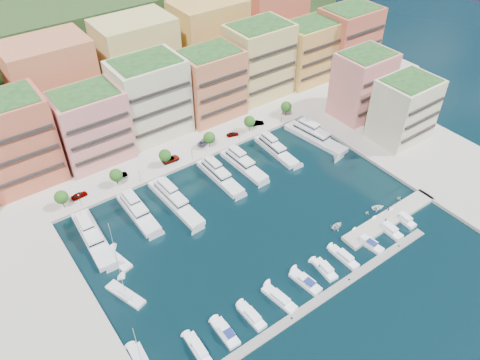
{
  "coord_description": "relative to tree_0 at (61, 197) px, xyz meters",
  "views": [
    {
      "loc": [
        -56.05,
        -71.17,
        89.94
      ],
      "look_at": [
        2.68,
        9.58,
        6.0
      ],
      "focal_mm": 35.0,
      "sensor_mm": 36.0,
      "label": 1
    }
  ],
  "objects": [
    {
      "name": "apartment_1",
      "position": [
        -4.0,
        18.49,
        9.57
      ],
      "size": [
        20.0,
        16.5,
        26.8
      ],
      "color": "#B7573D",
      "rests_on": "north_quay"
    },
    {
      "name": "cruiser_6",
      "position": [
        49.8,
        -58.09,
        -4.2
      ],
      "size": [
        2.48,
        8.49,
        2.55
      ],
      "color": "white",
      "rests_on": "ground"
    },
    {
      "name": "apartment_east_a",
      "position": [
        102.0,
        -13.51,
        7.57
      ],
      "size": [
        18.0,
        14.5,
        22.8
      ],
      "color": "tan",
      "rests_on": "east_quay"
    },
    {
      "name": "backblock_3",
      "position": [
        75.0,
        40.5,
        11.26
      ],
      "size": [
        26.0,
        18.0,
        30.0
      ],
      "primitive_type": "cube",
      "color": "gold",
      "rests_on": "north_quay"
    },
    {
      "name": "sailboat_2",
      "position": [
        3.95,
        -25.69,
        -4.43
      ],
      "size": [
        4.55,
        9.05,
        13.2
      ],
      "color": "silver",
      "rests_on": "ground"
    },
    {
      "name": "car_4",
      "position": [
        57.64,
        0.85,
        -3.06
      ],
      "size": [
        4.32,
        2.7,
        1.37
      ],
      "primitive_type": "imported",
      "rotation": [
        0.0,
        0.0,
        1.28
      ],
      "color": "gray",
      "rests_on": "north_quay"
    },
    {
      "name": "finger_pier",
      "position": [
        70.0,
        -55.5,
        -4.74
      ],
      "size": [
        32.0,
        5.0,
        2.0
      ],
      "primitive_type": "cube",
      "color": "#9E998E",
      "rests_on": "ground"
    },
    {
      "name": "car_3",
      "position": [
        47.59,
        2.7,
        -2.92
      ],
      "size": [
        6.15,
        4.33,
        1.65
      ],
      "primitive_type": "imported",
      "rotation": [
        0.0,
        0.0,
        1.97
      ],
      "color": "gray",
      "rests_on": "north_quay"
    },
    {
      "name": "east_quay",
      "position": [
        102.0,
        -41.5,
        -4.74
      ],
      "size": [
        34.0,
        76.0,
        2.0
      ],
      "primitive_type": "cube",
      "color": "#9E998E",
      "rests_on": "ground"
    },
    {
      "name": "tree_0",
      "position": [
        0.0,
        0.0,
        0.0
      ],
      "size": [
        3.8,
        3.8,
        5.65
      ],
      "color": "#473323",
      "rests_on": "north_quay"
    },
    {
      "name": "backblock_2",
      "position": [
        45.0,
        40.5,
        11.26
      ],
      "size": [
        26.0,
        18.0,
        30.0
      ],
      "primitive_type": "cube",
      "color": "tan",
      "rests_on": "north_quay"
    },
    {
      "name": "apartment_3",
      "position": [
        38.0,
        18.49,
        9.07
      ],
      "size": [
        22.0,
        16.5,
        25.8
      ],
      "color": "beige",
      "rests_on": "north_quay"
    },
    {
      "name": "backblock_1",
      "position": [
        15.0,
        40.5,
        11.26
      ],
      "size": [
        26.0,
        18.0,
        30.0
      ],
      "primitive_type": "cube",
      "color": "#C7714A",
      "rests_on": "north_quay"
    },
    {
      "name": "cruiser_7",
      "position": [
        58.2,
        -58.12,
        -4.17
      ],
      "size": [
        3.54,
        9.21,
        2.66
      ],
      "color": "white",
      "rests_on": "ground"
    },
    {
      "name": "car_1",
      "position": [
        18.12,
        3.06,
        -3.04
      ],
      "size": [
        4.47,
        2.14,
        1.41
      ],
      "primitive_type": "imported",
      "rotation": [
        0.0,
        0.0,
        1.42
      ],
      "color": "gray",
      "rests_on": "north_quay"
    },
    {
      "name": "yacht_6",
      "position": [
        79.3,
        -15.14,
        -3.53
      ],
      "size": [
        8.21,
        23.71,
        7.3
      ],
      "color": "silver",
      "rests_on": "ground"
    },
    {
      "name": "cruiser_5",
      "position": [
        43.32,
        -58.08,
        -4.2
      ],
      "size": [
        3.25,
        7.28,
        2.55
      ],
      "color": "white",
      "rests_on": "ground"
    },
    {
      "name": "apartment_6",
      "position": [
        104.0,
        16.49,
        7.57
      ],
      "size": [
        20.0,
        15.5,
        22.8
      ],
      "color": "gold",
      "rests_on": "north_quay"
    },
    {
      "name": "yacht_4",
      "position": [
        51.33,
        -13.2,
        -3.65
      ],
      "size": [
        5.04,
        19.01,
        7.3
      ],
      "color": "silver",
      "rests_on": "ground"
    },
    {
      "name": "tree_3",
      "position": [
        48.0,
        0.0,
        0.0
      ],
      "size": [
        3.8,
        3.8,
        5.65
      ],
      "color": "#473323",
      "rests_on": "north_quay"
    },
    {
      "name": "car_0",
      "position": [
        4.96,
        1.49,
        -2.98
      ],
      "size": [
        4.59,
        2.04,
        1.53
      ],
      "primitive_type": "imported",
      "rotation": [
        0.0,
        0.0,
        1.62
      ],
      "color": "gray",
      "rests_on": "north_quay"
    },
    {
      "name": "yacht_2",
      "position": [
        25.89,
        -15.17,
        -3.53
      ],
      "size": [
        5.37,
        23.47,
        7.3
      ],
      "color": "silver",
      "rests_on": "ground"
    },
    {
      "name": "cruiser_2",
      "position": [
        21.03,
        -58.09,
        -4.2
      ],
      "size": [
        2.75,
        7.87,
        2.55
      ],
      "color": "white",
      "rests_on": "ground"
    },
    {
      "name": "cruiser_0",
      "position": [
        7.26,
        -58.1,
        -4.2
      ],
      "size": [
        2.88,
        8.87,
        2.55
      ],
      "color": "white",
      "rests_on": "ground"
    },
    {
      "name": "lamppost_4",
      "position": [
        76.0,
        -2.3,
        -0.92
      ],
      "size": [
        0.3,
        0.3,
        4.2
      ],
      "color": "black",
      "rests_on": "north_quay"
    },
    {
      "name": "cruiser_9",
      "position": [
        72.65,
        -58.08,
        -4.2
      ],
      "size": [
        2.94,
        7.37,
        2.55
      ],
      "color": "white",
      "rests_on": "ground"
    },
    {
      "name": "tree_2",
      "position": [
        32.0,
        0.0,
        0.0
      ],
      "size": [
        3.8,
        3.8,
        5.65
      ],
      "color": "#473323",
      "rests_on": "north_quay"
    },
    {
      "name": "car_2",
      "position": [
        34.14,
        1.0,
        -2.96
      ],
      "size": [
        5.85,
        3.08,
        1.57
      ],
      "primitive_type": "imported",
      "rotation": [
        0.0,
        0.0,
        1.49
      ],
      "color": "gray",
      "rests_on": "north_quay"
    },
    {
      "name": "yacht_0",
      "position": [
        1.95,
        -14.69,
        -3.53
      ],
      "size": [
        6.01,
        22.47,
        7.3
      ],
      "color": "silver",
      "rests_on": "ground"
    },
    {
      "name": "cruiser_1",
      "position": [
        14.06,
        -58.1,
        -4.17
      ],
      "size": [
        2.93,
        7.76,
        2.66
      ],
      "color": "white",
      "rests_on": "ground"
    },
    {
      "name": "yacht_5",
      "position": [
        64.3,
        -13.1,
        -3.53
      ],
      "size": [
        4.67,
        18.91,
        7.3
      ],
      "color": "silver",
      "rests_on": "ground"
    },
    {
      "name": "lamppost_3",
      "position": [
        58.0,
        -2.3,
        -0.92
      ],
      "size": [
        0.3,
        0.3,
        4.2
      ],
      "color": "black",
      "rests_on": "north_quay"
    },
    {
      "name": "cruiser_4",
      "position": [
        36.98,
        -58.11,
        -4.17
      ],
      "size": [
        3.66,
        8.52,
        2.66
      ],
      "color": "white",
      "rests_on": "ground"
    },
    {
      "name": "cruiser_3",
      "position": [
        28.98,
        -58.1,
        -4.2
      ],
      "size": [
        3.76,
        9.46,
        2.55
      ],
      "color": "white",
      "rests_on": "ground"
    },
    {
      "name": "yacht_1",
      "position": [
        15.57,
        -13.13,
        -3.65
      ],
      "size": [
        4.87,
        18.78,
        7.3
      ],
      "color": "silver",
      "rests_on": "ground"
    },
    {
      "name": "south_pontoon",
      "position": [
        37.0,
        -63.5,
        -4.74
      ],
      "size": [
        72.0,
        2.2,
        0.35
      ],
      "primitive_type": "cube",
      "color": "gray",
      "rests_on": "ground"
    },
    {
      "name": "backblock_4",
      "position": [
        105.0,
        40.5,
        11.26
      ],
      "size": [
        26.0,
        18.0,
        30.0
      ],
      "primitive_type": "cube",
      "color": "#B7573D",
      "rests_on": "north_quay"
    },
    {
      "name": "car_5",
      "position": [
        68.44,
        1.29,
        -3.0
      ],
      "size": [
        4.73,
        3.25,
        1.48
      ],
      "primitive_type": "imported",
      "rotation": [
        0.0,
        0.0,
        1.15
      ],
      "color": "gray",
      "rests_on": "north_quay"
    },
    {
      "name": "tender_3",
      "position": [
        78.56,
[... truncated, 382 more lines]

